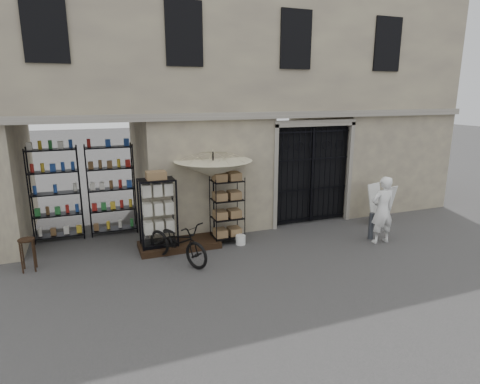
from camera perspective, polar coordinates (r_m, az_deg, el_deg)
name	(u,v)px	position (r m, az deg, el deg)	size (l,w,h in m)	color
ground	(292,257)	(9.84, 7.39, -9.09)	(80.00, 80.00, 0.00)	black
main_building	(234,70)	(12.74, -0.88, 16.91)	(14.00, 4.00, 9.00)	tan
shop_recess	(86,187)	(10.99, -21.11, 0.73)	(3.00, 1.70, 3.00)	black
shop_shelving	(84,192)	(11.53, -21.27, 0.02)	(2.70, 0.50, 2.50)	black
iron_gate	(309,173)	(12.15, 9.80, 2.64)	(2.50, 0.21, 3.00)	black
step_platform	(179,245)	(10.39, -8.63, -7.42)	(2.00, 0.90, 0.15)	black
display_cabinet	(158,216)	(10.00, -11.59, -3.38)	(0.97, 0.80, 1.82)	black
wire_rack	(227,210)	(10.42, -1.83, -2.64)	(0.77, 0.56, 1.76)	black
market_umbrella	(213,164)	(10.27, -3.85, 3.95)	(2.26, 2.28, 2.86)	black
white_bucket	(241,240)	(10.47, 0.08, -6.82)	(0.26, 0.26, 0.25)	silver
bicycle	(178,262)	(9.60, -8.80, -9.75)	(0.66, 0.99, 1.88)	black
wooden_stool	(28,254)	(10.05, -27.91, -7.79)	(0.43, 0.43, 0.73)	black
steel_bollard	(371,226)	(11.34, 18.15, -4.60)	(0.13, 0.13, 0.73)	#4D515B
shopkeeper	(380,242)	(11.29, 19.24, -6.73)	(0.64, 1.77, 0.42)	white
easel_sign	(381,205)	(12.60, 19.42, -1.70)	(0.73, 0.78, 1.18)	silver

